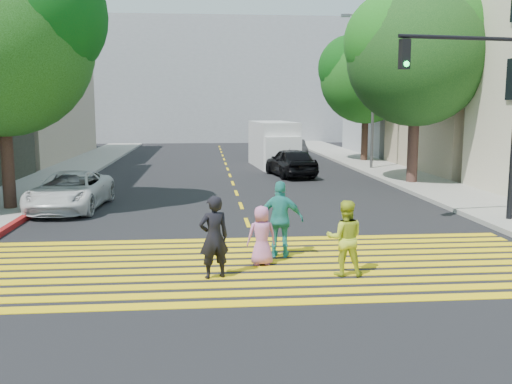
{
  "coord_description": "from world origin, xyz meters",
  "views": [
    {
      "loc": [
        -1.26,
        -11.04,
        3.53
      ],
      "look_at": [
        0.0,
        3.0,
        1.4
      ],
      "focal_mm": 40.0,
      "sensor_mm": 36.0,
      "label": 1
    }
  ],
  "objects": [
    {
      "name": "white_van",
      "position": [
        2.76,
        21.89,
        1.25
      ],
      "size": [
        2.51,
        5.71,
        2.62
      ],
      "rotation": [
        0.0,
        0.0,
        0.08
      ],
      "color": "silver",
      "rests_on": "ground"
    },
    {
      "name": "pedestrian_child",
      "position": [
        -0.02,
        1.32,
        0.67
      ],
      "size": [
        0.71,
        0.52,
        1.34
      ],
      "primitive_type": "imported",
      "rotation": [
        0.0,
        0.0,
        3.29
      ],
      "color": "#BC699C",
      "rests_on": "ground"
    },
    {
      "name": "crosswalk",
      "position": [
        0.0,
        1.28,
        0.01
      ],
      "size": [
        13.4,
        5.3,
        0.01
      ],
      "color": "yellow",
      "rests_on": "ground"
    },
    {
      "name": "building_right_grey",
      "position": [
        15.0,
        30.0,
        5.0
      ],
      "size": [
        10.0,
        10.0,
        10.0
      ],
      "primitive_type": "cube",
      "color": "gray",
      "rests_on": "ground"
    },
    {
      "name": "tree_right_far",
      "position": [
        8.84,
        24.16,
        5.6
      ],
      "size": [
        6.93,
        6.53,
        8.29
      ],
      "rotation": [
        0.0,
        0.0,
        -0.16
      ],
      "color": "#3A2316",
      "rests_on": "ground"
    },
    {
      "name": "sidewalk_left",
      "position": [
        -8.5,
        22.0,
        0.07
      ],
      "size": [
        3.0,
        40.0,
        0.15
      ],
      "primitive_type": "cube",
      "color": "gray",
      "rests_on": "ground"
    },
    {
      "name": "lane_line",
      "position": [
        0.0,
        22.5,
        0.01
      ],
      "size": [
        0.12,
        34.4,
        0.01
      ],
      "color": "yellow",
      "rests_on": "ground"
    },
    {
      "name": "building_right_tan",
      "position": [
        15.0,
        19.0,
        5.0
      ],
      "size": [
        10.0,
        10.0,
        10.0
      ],
      "primitive_type": "cube",
      "color": "tan",
      "rests_on": "ground"
    },
    {
      "name": "ground",
      "position": [
        0.0,
        0.0,
        0.0
      ],
      "size": [
        120.0,
        120.0,
        0.0
      ],
      "primitive_type": "plane",
      "color": "black"
    },
    {
      "name": "white_sedan",
      "position": [
        -5.88,
        8.74,
        0.65
      ],
      "size": [
        2.43,
        4.8,
        1.3
      ],
      "primitive_type": "imported",
      "rotation": [
        0.0,
        0.0,
        -0.06
      ],
      "color": "silver",
      "rests_on": "ground"
    },
    {
      "name": "dark_car_near",
      "position": [
        3.04,
        17.3,
        0.73
      ],
      "size": [
        2.41,
        4.53,
        1.47
      ],
      "primitive_type": "imported",
      "rotation": [
        0.0,
        0.0,
        3.31
      ],
      "color": "black",
      "rests_on": "ground"
    },
    {
      "name": "traffic_signal",
      "position": [
        6.84,
        4.99,
        3.77
      ],
      "size": [
        3.94,
        0.87,
        5.82
      ],
      "rotation": [
        0.0,
        0.0,
        0.15
      ],
      "color": "black",
      "rests_on": "ground"
    },
    {
      "name": "silver_car",
      "position": [
        3.66,
        28.51,
        0.61
      ],
      "size": [
        2.15,
        4.35,
        1.22
      ],
      "primitive_type": "imported",
      "rotation": [
        0.0,
        0.0,
        3.03
      ],
      "color": "#A5A6AB",
      "rests_on": "ground"
    },
    {
      "name": "street_lamp",
      "position": [
        7.71,
        19.63,
        4.89
      ],
      "size": [
        1.93,
        0.31,
        8.53
      ],
      "rotation": [
        0.0,
        0.0,
        -0.07
      ],
      "color": "#585858",
      "rests_on": "ground"
    },
    {
      "name": "pedestrian_extra",
      "position": [
        0.49,
        1.96,
        0.9
      ],
      "size": [
        1.13,
        0.67,
        1.8
      ],
      "primitive_type": "imported",
      "rotation": [
        0.0,
        0.0,
        2.91
      ],
      "color": "teal",
      "rests_on": "ground"
    },
    {
      "name": "tree_left",
      "position": [
        -7.72,
        8.49,
        5.85
      ],
      "size": [
        7.85,
        7.56,
        8.67
      ],
      "rotation": [
        0.0,
        0.0,
        -0.31
      ],
      "color": "black",
      "rests_on": "ground"
    },
    {
      "name": "curb_red",
      "position": [
        -6.9,
        6.0,
        0.08
      ],
      "size": [
        0.2,
        8.0,
        0.16
      ],
      "primitive_type": "cube",
      "color": "maroon",
      "rests_on": "ground"
    },
    {
      "name": "backdrop_block",
      "position": [
        0.0,
        48.0,
        6.0
      ],
      "size": [
        30.0,
        8.0,
        12.0
      ],
      "primitive_type": "cube",
      "color": "gray",
      "rests_on": "ground"
    },
    {
      "name": "tree_right_near",
      "position": [
        8.1,
        13.74,
        6.0
      ],
      "size": [
        7.42,
        7.01,
        8.87
      ],
      "rotation": [
        0.0,
        0.0,
        -0.16
      ],
      "color": "#311E1A",
      "rests_on": "ground"
    },
    {
      "name": "pedestrian_woman",
      "position": [
        1.63,
        0.38,
        0.8
      ],
      "size": [
        0.85,
        0.7,
        1.6
      ],
      "primitive_type": "imported",
      "rotation": [
        0.0,
        0.0,
        3.01
      ],
      "color": "#B5C529",
      "rests_on": "ground"
    },
    {
      "name": "sidewalk_right",
      "position": [
        8.5,
        15.0,
        0.07
      ],
      "size": [
        3.0,
        60.0,
        0.15
      ],
      "primitive_type": "cube",
      "color": "gray",
      "rests_on": "ground"
    },
    {
      "name": "dark_car_parked",
      "position": [
        4.96,
        27.97,
        0.61
      ],
      "size": [
        1.36,
        3.74,
        1.23
      ],
      "primitive_type": "imported",
      "rotation": [
        0.0,
        0.0,
        -0.02
      ],
      "color": "black",
      "rests_on": "ground"
    },
    {
      "name": "pedestrian_man",
      "position": [
        -1.1,
        0.41,
        0.87
      ],
      "size": [
        0.73,
        0.58,
        1.73
      ],
      "primitive_type": "imported",
      "rotation": [
        0.0,
        0.0,
        3.44
      ],
      "color": "black",
      "rests_on": "ground"
    }
  ]
}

